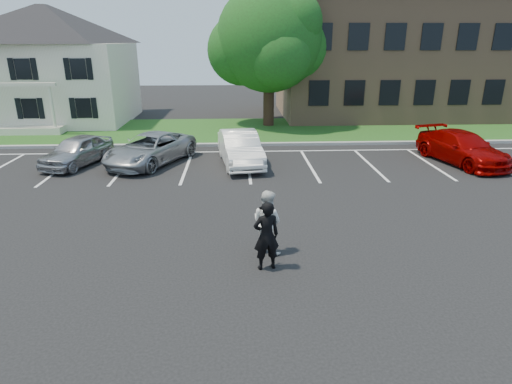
% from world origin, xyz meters
% --- Properties ---
extents(ground_plane, '(90.00, 90.00, 0.00)m').
position_xyz_m(ground_plane, '(0.00, 0.00, 0.00)').
color(ground_plane, black).
rests_on(ground_plane, ground).
extents(curb, '(40.00, 0.30, 0.15)m').
position_xyz_m(curb, '(0.00, 12.00, 0.07)').
color(curb, gray).
rests_on(curb, ground).
extents(grass_strip, '(44.00, 8.00, 0.08)m').
position_xyz_m(grass_strip, '(0.00, 16.00, 0.04)').
color(grass_strip, '#174310').
rests_on(grass_strip, ground).
extents(stall_lines, '(34.00, 5.36, 0.01)m').
position_xyz_m(stall_lines, '(1.40, 8.95, 0.01)').
color(stall_lines, silver).
rests_on(stall_lines, ground).
extents(house, '(10.30, 9.22, 7.60)m').
position_xyz_m(house, '(-13.00, 19.97, 3.83)').
color(house, beige).
rests_on(house, ground).
extents(office_building, '(22.40, 10.40, 8.30)m').
position_xyz_m(office_building, '(14.00, 21.99, 4.16)').
color(office_building, '#9C7355').
rests_on(office_building, ground).
extents(tree, '(7.80, 7.20, 8.80)m').
position_xyz_m(tree, '(1.70, 17.62, 5.35)').
color(tree, black).
rests_on(tree, ground).
extents(man_black_suit, '(0.73, 0.56, 1.79)m').
position_xyz_m(man_black_suit, '(0.15, -1.22, 0.90)').
color(man_black_suit, black).
rests_on(man_black_suit, ground).
extents(man_white_shirt, '(1.08, 1.07, 1.76)m').
position_xyz_m(man_white_shirt, '(0.23, -0.32, 0.88)').
color(man_white_shirt, silver).
rests_on(man_white_shirt, ground).
extents(car_silver_west, '(2.79, 4.25, 1.34)m').
position_xyz_m(car_silver_west, '(-7.79, 8.61, 0.67)').
color(car_silver_west, '#AAAAAF').
rests_on(car_silver_west, ground).
extents(car_silver_minivan, '(4.24, 5.46, 1.38)m').
position_xyz_m(car_silver_minivan, '(-4.51, 8.69, 0.69)').
color(car_silver_minivan, '#9C9FA4').
rests_on(car_silver_minivan, ground).
extents(car_white_sedan, '(2.22, 4.75, 1.51)m').
position_xyz_m(car_white_sedan, '(-0.37, 8.37, 0.75)').
color(car_white_sedan, white).
rests_on(car_white_sedan, ground).
extents(car_red_compact, '(3.13, 5.27, 1.43)m').
position_xyz_m(car_red_compact, '(9.89, 8.11, 0.72)').
color(car_red_compact, '#8C0201').
rests_on(car_red_compact, ground).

